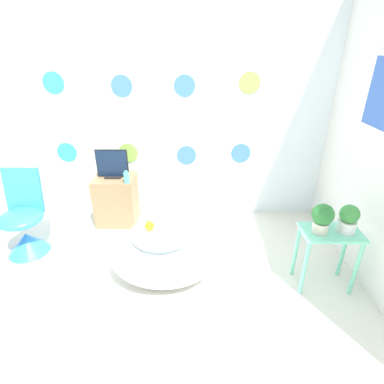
{
  "coord_description": "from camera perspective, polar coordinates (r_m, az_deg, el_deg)",
  "views": [
    {
      "loc": [
        0.44,
        -1.38,
        1.88
      ],
      "look_at": [
        0.42,
        0.91,
        0.76
      ],
      "focal_mm": 28.0,
      "sensor_mm": 36.0,
      "label": 1
    }
  ],
  "objects": [
    {
      "name": "bathtub",
      "position": [
        2.65,
        -5.46,
        -11.79
      ],
      "size": [
        0.92,
        0.65,
        0.51
      ],
      "color": "white",
      "rests_on": "ground_plane"
    },
    {
      "name": "rubber_duck",
      "position": [
        2.49,
        -8.11,
        -6.27
      ],
      "size": [
        0.08,
        0.09,
        0.09
      ],
      "color": "yellow",
      "rests_on": "bathtub"
    },
    {
      "name": "wall_back_dotted",
      "position": [
        3.37,
        -7.35,
        16.0
      ],
      "size": [
        4.81,
        0.05,
        2.6
      ],
      "color": "white",
      "rests_on": "ground_plane"
    },
    {
      "name": "tv",
      "position": [
        3.38,
        -14.95,
        4.98
      ],
      "size": [
        0.35,
        0.12,
        0.32
      ],
      "color": "black",
      "rests_on": "tv_cabinet"
    },
    {
      "name": "side_table",
      "position": [
        2.72,
        24.58,
        -8.94
      ],
      "size": [
        0.47,
        0.28,
        0.55
      ],
      "color": "#72D8B7",
      "rests_on": "ground_plane"
    },
    {
      "name": "vase",
      "position": [
        3.24,
        -12.37,
        2.7
      ],
      "size": [
        0.06,
        0.06,
        0.13
      ],
      "color": "#51B2AD",
      "rests_on": "tv_cabinet"
    },
    {
      "name": "potted_plant_left",
      "position": [
        2.54,
        23.58,
        -4.43
      ],
      "size": [
        0.17,
        0.17,
        0.25
      ],
      "color": "beige",
      "rests_on": "side_table"
    },
    {
      "name": "chair",
      "position": [
        3.38,
        -29.26,
        -6.12
      ],
      "size": [
        0.42,
        0.42,
        0.84
      ],
      "color": "#338CE0",
      "rests_on": "ground_plane"
    },
    {
      "name": "tv_cabinet",
      "position": [
        3.55,
        -14.17,
        -1.43
      ],
      "size": [
        0.45,
        0.38,
        0.57
      ],
      "color": "#8E704C",
      "rests_on": "ground_plane"
    },
    {
      "name": "ground_plane",
      "position": [
        2.38,
        -11.71,
        -27.05
      ],
      "size": [
        12.0,
        12.0,
        0.0
      ],
      "primitive_type": "plane",
      "color": "silver"
    },
    {
      "name": "potted_plant_right",
      "position": [
        2.65,
        27.64,
        -4.49
      ],
      "size": [
        0.15,
        0.15,
        0.24
      ],
      "color": "white",
      "rests_on": "side_table"
    }
  ]
}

